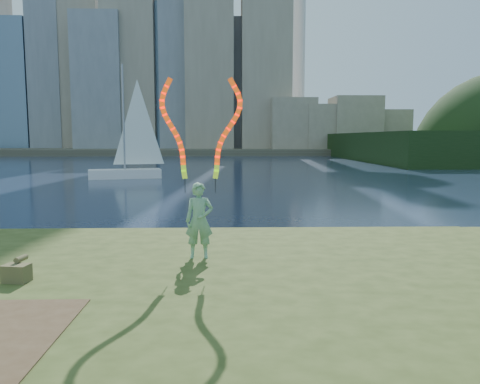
{
  "coord_description": "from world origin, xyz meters",
  "views": [
    {
      "loc": [
        1.47,
        -8.54,
        3.22
      ],
      "look_at": [
        1.72,
        1.0,
        2.12
      ],
      "focal_mm": 35.0,
      "sensor_mm": 36.0,
      "label": 1
    }
  ],
  "objects": [
    {
      "name": "ground",
      "position": [
        0.0,
        0.0,
        0.0
      ],
      "size": [
        320.0,
        320.0,
        0.0
      ],
      "primitive_type": "plane",
      "color": "#18243D",
      "rests_on": "ground"
    },
    {
      "name": "grassy_knoll",
      "position": [
        0.0,
        -2.3,
        0.34
      ],
      "size": [
        20.0,
        18.0,
        0.8
      ],
      "color": "#344317",
      "rests_on": "ground"
    },
    {
      "name": "far_shore",
      "position": [
        0.0,
        95.0,
        0.6
      ],
      "size": [
        320.0,
        40.0,
        1.2
      ],
      "primitive_type": "cube",
      "color": "#474234",
      "rests_on": "ground"
    },
    {
      "name": "woman_with_ribbons",
      "position": [
        0.9,
        0.82,
        2.23
      ],
      "size": [
        2.01,
        0.38,
        3.93
      ],
      "rotation": [
        0.0,
        0.0,
        0.01
      ],
      "color": "#1C7230",
      "rests_on": "grassy_knoll"
    },
    {
      "name": "canvas_bag",
      "position": [
        -2.11,
        -0.74,
        0.96
      ],
      "size": [
        0.46,
        0.52,
        0.4
      ],
      "rotation": [
        0.0,
        0.0,
        -0.17
      ],
      "color": "brown",
      "rests_on": "grassy_knoll"
    },
    {
      "name": "sailboat",
      "position": [
        -6.52,
        29.34,
        1.56
      ],
      "size": [
        6.02,
        3.19,
        9.07
      ],
      "rotation": [
        0.0,
        0.0,
        0.26
      ],
      "color": "white",
      "rests_on": "ground"
    }
  ]
}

